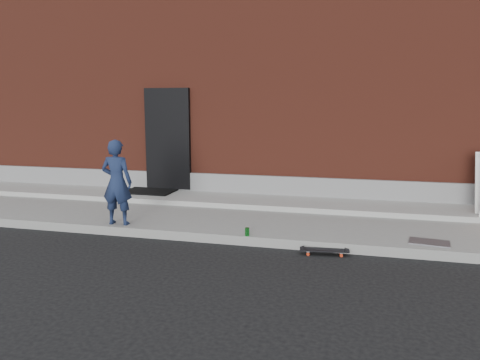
% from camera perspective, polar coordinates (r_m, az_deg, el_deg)
% --- Properties ---
extents(ground, '(80.00, 80.00, 0.00)m').
position_cam_1_polar(ground, '(7.31, 1.25, -8.09)').
color(ground, black).
rests_on(ground, ground).
extents(sidewalk, '(20.00, 3.00, 0.15)m').
position_cam_1_polar(sidewalk, '(8.71, 3.53, -4.74)').
color(sidewalk, gray).
rests_on(sidewalk, ground).
extents(apron, '(20.00, 1.20, 0.10)m').
position_cam_1_polar(apron, '(9.54, 4.57, -2.73)').
color(apron, '#999993').
rests_on(apron, sidewalk).
extents(building, '(20.00, 8.10, 5.00)m').
position_cam_1_polar(building, '(13.88, 8.05, 10.51)').
color(building, '#5C2519').
rests_on(building, ground).
extents(child, '(0.55, 0.38, 1.45)m').
position_cam_1_polar(child, '(8.14, -14.79, -0.27)').
color(child, '#162140').
rests_on(child, sidewalk).
extents(skateboard, '(0.70, 0.26, 0.08)m').
position_cam_1_polar(skateboard, '(7.02, 10.25, -8.45)').
color(skateboard, '#B02C12').
rests_on(skateboard, ground).
extents(soda_can, '(0.08, 0.08, 0.13)m').
position_cam_1_polar(soda_can, '(7.31, 0.88, -6.34)').
color(soda_can, '#1B8B29').
rests_on(soda_can, sidewalk).
extents(doormat, '(1.09, 0.88, 0.03)m').
position_cam_1_polar(doormat, '(10.59, -10.87, -1.31)').
color(doormat, black).
rests_on(doormat, apron).
extents(utility_plate, '(0.61, 0.44, 0.02)m').
position_cam_1_polar(utility_plate, '(7.51, 22.09, -7.05)').
color(utility_plate, '#58585D').
rests_on(utility_plate, sidewalk).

